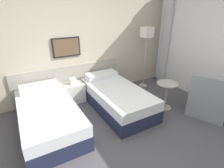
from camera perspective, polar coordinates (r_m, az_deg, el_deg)
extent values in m
plane|color=#47474C|center=(3.16, 5.18, -18.58)|extent=(16.00, 16.00, 0.00)
cube|color=#B7AD99|center=(4.35, -10.88, 13.04)|extent=(10.00, 0.06, 2.70)
cube|color=gray|center=(4.47, -13.52, 0.62)|extent=(2.63, 0.04, 0.84)
cube|color=black|center=(4.22, -14.65, 11.55)|extent=(0.64, 0.03, 0.44)
cube|color=brown|center=(4.21, -14.59, 11.51)|extent=(0.58, 0.01, 0.38)
cube|color=#B7BAC1|center=(5.38, 17.08, 14.11)|extent=(0.10, 0.24, 2.64)
cube|color=#1E233D|center=(3.60, -19.77, -11.35)|extent=(0.98, 1.96, 0.28)
cube|color=silver|center=(3.47, -20.32, -8.02)|extent=(0.97, 1.94, 0.21)
cube|color=silver|center=(4.06, -22.65, -0.95)|extent=(0.78, 0.34, 0.13)
cube|color=#1E233D|center=(4.02, 1.48, -5.87)|extent=(0.98, 1.96, 0.28)
cube|color=silver|center=(3.91, 1.52, -2.75)|extent=(0.97, 1.94, 0.21)
cube|color=silver|center=(4.44, -3.47, 2.96)|extent=(0.78, 0.34, 0.13)
cube|color=beige|center=(4.33, -12.32, -2.74)|extent=(0.48, 0.37, 0.47)
cube|color=silver|center=(4.21, -12.68, 0.96)|extent=(0.14, 0.14, 0.14)
cylinder|color=#9E9993|center=(5.26, 10.07, -0.39)|extent=(0.24, 0.24, 0.02)
cylinder|color=#9E9993|center=(5.02, 10.64, 6.95)|extent=(0.02, 0.02, 1.39)
cube|color=silver|center=(4.85, 11.39, 16.29)|extent=(0.26, 0.26, 0.26)
cylinder|color=gray|center=(4.25, 16.73, -7.27)|extent=(0.30, 0.30, 0.01)
cylinder|color=gray|center=(4.11, 17.21, -3.69)|extent=(0.05, 0.05, 0.58)
cylinder|color=gray|center=(3.99, 17.72, 0.17)|extent=(0.47, 0.47, 0.02)
cube|color=gray|center=(4.33, 28.90, -5.71)|extent=(0.99, 0.96, 0.42)
cube|color=gray|center=(3.84, 29.38, -1.72)|extent=(0.37, 0.69, 0.50)
cube|color=gray|center=(4.24, 25.64, -1.08)|extent=(0.63, 0.34, 0.18)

